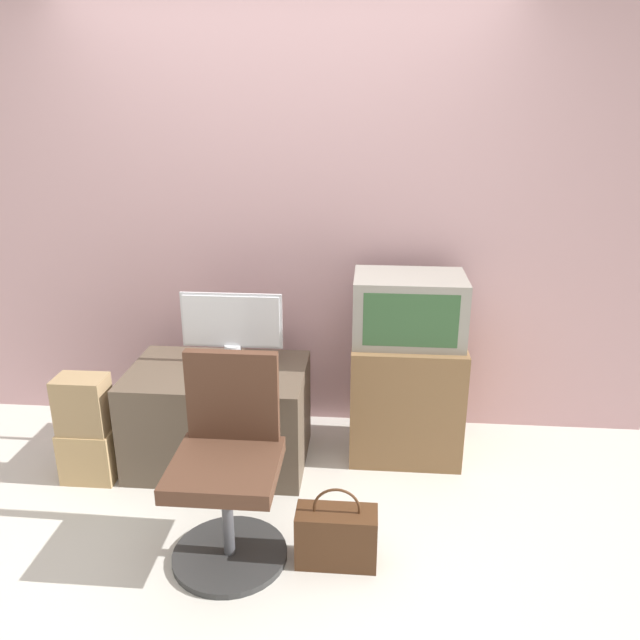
{
  "coord_description": "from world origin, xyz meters",
  "views": [
    {
      "loc": [
        0.5,
        -2.28,
        1.95
      ],
      "look_at": [
        0.24,
        0.9,
        0.81
      ],
      "focal_mm": 35.0,
      "sensor_mm": 36.0,
      "label": 1
    }
  ],
  "objects_px": {
    "office_chair": "(228,472)",
    "cardboard_box_lower": "(90,454)",
    "handbag": "(336,536)",
    "keyboard": "(224,375)",
    "crt_tv": "(409,308)",
    "main_monitor": "(232,329)",
    "mouse": "(265,377)"
  },
  "relations": [
    {
      "from": "office_chair",
      "to": "cardboard_box_lower",
      "type": "relative_size",
      "value": 3.16
    },
    {
      "from": "handbag",
      "to": "cardboard_box_lower",
      "type": "bearing_deg",
      "value": 158.32
    },
    {
      "from": "keyboard",
      "to": "office_chair",
      "type": "relative_size",
      "value": 0.34
    },
    {
      "from": "crt_tv",
      "to": "office_chair",
      "type": "xyz_separation_m",
      "value": [
        -0.81,
        -0.94,
        -0.46
      ]
    },
    {
      "from": "main_monitor",
      "to": "cardboard_box_lower",
      "type": "bearing_deg",
      "value": -154.93
    },
    {
      "from": "main_monitor",
      "to": "office_chair",
      "type": "height_order",
      "value": "main_monitor"
    },
    {
      "from": "keyboard",
      "to": "office_chair",
      "type": "xyz_separation_m",
      "value": [
        0.17,
        -0.66,
        -0.16
      ]
    },
    {
      "from": "handbag",
      "to": "crt_tv",
      "type": "bearing_deg",
      "value": 71.45
    },
    {
      "from": "main_monitor",
      "to": "keyboard",
      "type": "distance_m",
      "value": 0.26
    },
    {
      "from": "main_monitor",
      "to": "crt_tv",
      "type": "height_order",
      "value": "crt_tv"
    },
    {
      "from": "main_monitor",
      "to": "crt_tv",
      "type": "relative_size",
      "value": 0.93
    },
    {
      "from": "main_monitor",
      "to": "keyboard",
      "type": "relative_size",
      "value": 1.77
    },
    {
      "from": "mouse",
      "to": "handbag",
      "type": "height_order",
      "value": "mouse"
    },
    {
      "from": "keyboard",
      "to": "office_chair",
      "type": "height_order",
      "value": "office_chair"
    },
    {
      "from": "crt_tv",
      "to": "handbag",
      "type": "height_order",
      "value": "crt_tv"
    },
    {
      "from": "main_monitor",
      "to": "cardboard_box_lower",
      "type": "xyz_separation_m",
      "value": [
        -0.73,
        -0.34,
        -0.61
      ]
    },
    {
      "from": "crt_tv",
      "to": "office_chair",
      "type": "height_order",
      "value": "crt_tv"
    },
    {
      "from": "office_chair",
      "to": "keyboard",
      "type": "bearing_deg",
      "value": 104.18
    },
    {
      "from": "handbag",
      "to": "office_chair",
      "type": "bearing_deg",
      "value": 175.47
    },
    {
      "from": "office_chair",
      "to": "cardboard_box_lower",
      "type": "height_order",
      "value": "office_chair"
    },
    {
      "from": "mouse",
      "to": "crt_tv",
      "type": "relative_size",
      "value": 0.08
    },
    {
      "from": "main_monitor",
      "to": "keyboard",
      "type": "height_order",
      "value": "main_monitor"
    },
    {
      "from": "crt_tv",
      "to": "mouse",
      "type": "bearing_deg",
      "value": -157.49
    },
    {
      "from": "cardboard_box_lower",
      "to": "handbag",
      "type": "relative_size",
      "value": 0.76
    },
    {
      "from": "keyboard",
      "to": "mouse",
      "type": "xyz_separation_m",
      "value": [
        0.22,
        -0.03,
        0.01
      ]
    },
    {
      "from": "cardboard_box_lower",
      "to": "handbag",
      "type": "distance_m",
      "value": 1.46
    },
    {
      "from": "mouse",
      "to": "crt_tv",
      "type": "xyz_separation_m",
      "value": [
        0.75,
        0.31,
        0.29
      ]
    },
    {
      "from": "main_monitor",
      "to": "handbag",
      "type": "distance_m",
      "value": 1.25
    },
    {
      "from": "keyboard",
      "to": "cardboard_box_lower",
      "type": "height_order",
      "value": "keyboard"
    },
    {
      "from": "keyboard",
      "to": "handbag",
      "type": "bearing_deg",
      "value": -47.3
    },
    {
      "from": "office_chair",
      "to": "handbag",
      "type": "relative_size",
      "value": 2.41
    },
    {
      "from": "main_monitor",
      "to": "mouse",
      "type": "bearing_deg",
      "value": -44.98
    }
  ]
}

